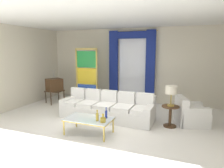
% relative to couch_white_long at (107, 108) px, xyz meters
% --- Properties ---
extents(ground_plane, '(16.00, 16.00, 0.00)m').
position_rel_couch_white_long_xyz_m(ground_plane, '(0.07, -0.63, -0.31)').
color(ground_plane, white).
extents(wall_rear, '(8.00, 0.12, 3.00)m').
position_rel_couch_white_long_xyz_m(wall_rear, '(0.07, 2.43, 1.19)').
color(wall_rear, beige).
rests_on(wall_rear, ground).
extents(wall_left, '(0.12, 7.00, 3.00)m').
position_rel_couch_white_long_xyz_m(wall_left, '(-3.59, -0.03, 1.19)').
color(wall_left, beige).
rests_on(wall_left, ground).
extents(ceiling_slab, '(8.00, 7.60, 0.04)m').
position_rel_couch_white_long_xyz_m(ceiling_slab, '(0.07, 0.17, 2.71)').
color(ceiling_slab, white).
extents(curtained_window, '(2.00, 0.17, 2.70)m').
position_rel_couch_white_long_xyz_m(curtained_window, '(0.13, 2.27, 1.43)').
color(curtained_window, white).
rests_on(curtained_window, ground).
extents(couch_white_long, '(2.94, 0.98, 0.86)m').
position_rel_couch_white_long_xyz_m(couch_white_long, '(0.00, 0.00, 0.00)').
color(couch_white_long, white).
rests_on(couch_white_long, ground).
extents(coffee_table, '(1.18, 0.68, 0.41)m').
position_rel_couch_white_long_xyz_m(coffee_table, '(0.03, -1.32, 0.07)').
color(coffee_table, silver).
rests_on(coffee_table, ground).
extents(bottle_blue_decanter, '(0.07, 0.07, 0.28)m').
position_rel_couch_white_long_xyz_m(bottle_blue_decanter, '(0.31, -1.41, 0.22)').
color(bottle_blue_decanter, gold).
rests_on(bottle_blue_decanter, coffee_table).
extents(bottle_crystal_tall, '(0.14, 0.14, 0.21)m').
position_rel_couch_white_long_xyz_m(bottle_crystal_tall, '(0.48, -1.44, 0.17)').
color(bottle_crystal_tall, gold).
rests_on(bottle_crystal_tall, coffee_table).
extents(bottle_amber_squat, '(0.06, 0.06, 0.29)m').
position_rel_couch_white_long_xyz_m(bottle_amber_squat, '(0.44, -1.15, 0.22)').
color(bottle_amber_squat, navy).
rests_on(bottle_amber_squat, coffee_table).
extents(vintage_tv, '(0.72, 0.75, 1.35)m').
position_rel_couch_white_long_xyz_m(vintage_tv, '(-2.70, 0.94, 0.42)').
color(vintage_tv, '#472D19').
rests_on(vintage_tv, ground).
extents(armchair_white, '(1.03, 1.01, 0.80)m').
position_rel_couch_white_long_xyz_m(armchair_white, '(2.43, 0.35, -0.02)').
color(armchair_white, white).
rests_on(armchair_white, ground).
extents(stained_glass_divider, '(0.95, 0.05, 2.20)m').
position_rel_couch_white_long_xyz_m(stained_glass_divider, '(-1.48, 1.41, 0.75)').
color(stained_glass_divider, gold).
rests_on(stained_glass_divider, ground).
extents(peacock_figurine, '(0.44, 0.60, 0.50)m').
position_rel_couch_white_long_xyz_m(peacock_figurine, '(-1.10, 1.04, -0.09)').
color(peacock_figurine, beige).
rests_on(peacock_figurine, ground).
extents(round_side_table, '(0.48, 0.48, 0.59)m').
position_rel_couch_white_long_xyz_m(round_side_table, '(1.92, -0.05, 0.05)').
color(round_side_table, '#472D19').
rests_on(round_side_table, ground).
extents(table_lamp_brass, '(0.32, 0.32, 0.57)m').
position_rel_couch_white_long_xyz_m(table_lamp_brass, '(1.92, -0.05, 0.72)').
color(table_lamp_brass, '#B29338').
rests_on(table_lamp_brass, round_side_table).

